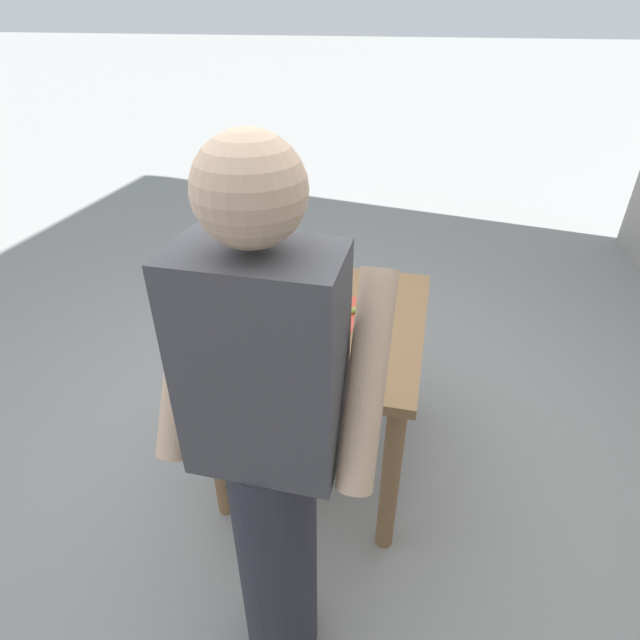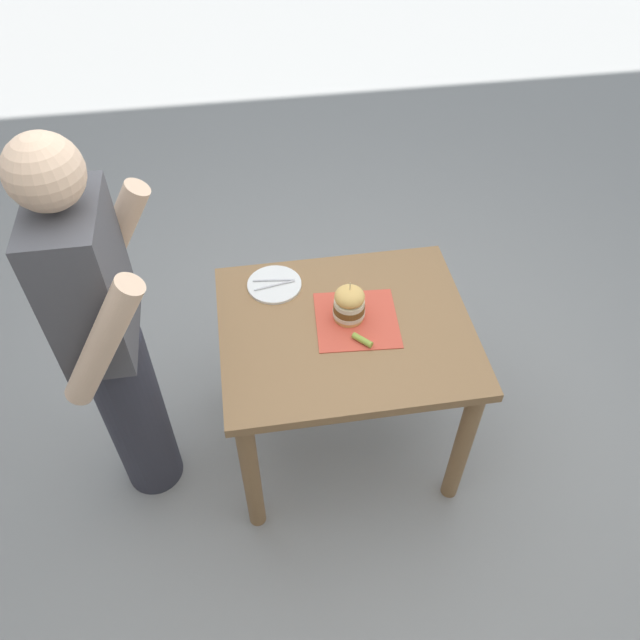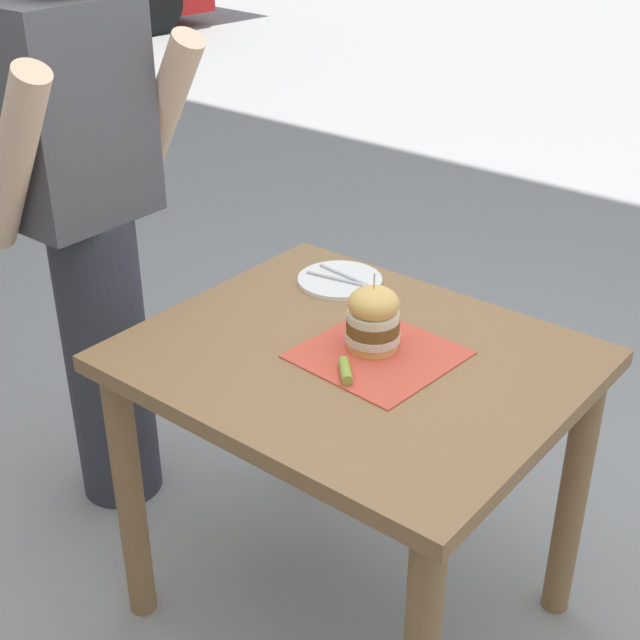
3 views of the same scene
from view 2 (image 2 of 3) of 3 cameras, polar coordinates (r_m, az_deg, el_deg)
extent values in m
plane|color=gray|center=(3.00, 1.92, -10.67)|extent=(80.00, 80.00, 0.00)
cube|color=olive|center=(2.39, 2.37, -0.88)|extent=(0.81, 0.96, 0.04)
cylinder|color=olive|center=(2.60, 12.89, -11.16)|extent=(0.07, 0.07, 0.74)
cylinder|color=olive|center=(2.99, 8.92, -0.14)|extent=(0.07, 0.07, 0.74)
cylinder|color=olive|center=(2.49, -6.32, -13.92)|extent=(0.07, 0.07, 0.74)
cylinder|color=olive|center=(2.89, -7.39, -2.02)|extent=(0.07, 0.07, 0.74)
cube|color=#D64C38|center=(2.40, 3.37, 0.02)|extent=(0.34, 0.34, 0.00)
cylinder|color=#E5B25B|center=(2.40, 2.64, 0.43)|extent=(0.11, 0.11, 0.02)
cylinder|color=beige|center=(2.38, 2.65, 0.76)|extent=(0.12, 0.12, 0.02)
cylinder|color=brown|center=(2.37, 2.67, 1.18)|extent=(0.12, 0.12, 0.03)
cylinder|color=beige|center=(2.35, 2.69, 1.61)|extent=(0.12, 0.12, 0.02)
ellipsoid|color=#E5B25B|center=(2.33, 2.72, 2.15)|extent=(0.11, 0.11, 0.07)
cylinder|color=#D1B77F|center=(2.30, 2.76, 2.95)|extent=(0.00, 0.00, 0.05)
cylinder|color=#8EA83D|center=(2.31, 3.89, -1.84)|extent=(0.08, 0.07, 0.02)
cylinder|color=white|center=(2.54, -4.19, 3.26)|extent=(0.22, 0.22, 0.01)
cylinder|color=silver|center=(2.52, -4.17, 3.19)|extent=(0.04, 0.17, 0.01)
cylinder|color=silver|center=(2.54, -4.24, 3.65)|extent=(0.03, 0.17, 0.01)
cylinder|color=#33333D|center=(2.63, -16.54, -8.20)|extent=(0.24, 0.24, 0.90)
cube|color=#4C4C51|center=(2.10, -20.69, 3.37)|extent=(0.36, 0.22, 0.56)
sphere|color=beige|center=(1.87, -23.92, 12.25)|extent=(0.22, 0.22, 0.22)
cylinder|color=beige|center=(1.96, -19.26, -2.03)|extent=(0.09, 0.34, 0.50)
cylinder|color=beige|center=(2.29, -18.36, 6.57)|extent=(0.09, 0.34, 0.50)
camera|label=1|loc=(1.93, -52.92, 7.73)|focal=28.00mm
camera|label=3|loc=(1.56, 58.40, -7.92)|focal=50.00mm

